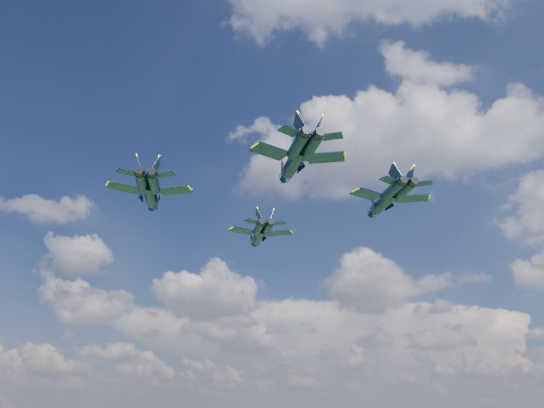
% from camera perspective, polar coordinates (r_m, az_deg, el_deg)
% --- Properties ---
extents(jet_lead, '(11.86, 14.92, 3.71)m').
position_cam_1_polar(jet_lead, '(100.50, -1.45, -3.43)').
color(jet_lead, black).
extents(jet_left, '(12.37, 16.44, 4.02)m').
position_cam_1_polar(jet_left, '(85.48, -12.90, 0.93)').
color(jet_left, black).
extents(jet_right, '(13.57, 16.39, 4.13)m').
position_cam_1_polar(jet_right, '(89.04, 11.86, 0.17)').
color(jet_right, black).
extents(jet_slot, '(12.35, 14.72, 3.72)m').
position_cam_1_polar(jet_slot, '(66.94, 2.28, 4.43)').
color(jet_slot, black).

